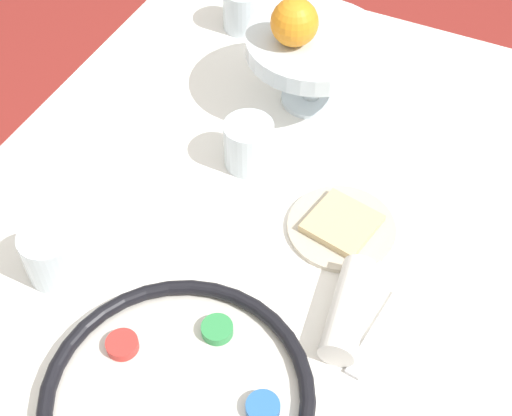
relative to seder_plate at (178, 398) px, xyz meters
name	(u,v)px	position (x,y,z in m)	size (l,w,h in m)	color
dining_table	(253,374)	(0.25, 0.02, -0.40)	(1.26, 0.93, 0.77)	white
seder_plate	(178,398)	(0.00, 0.00, 0.00)	(0.34, 0.34, 0.03)	silver
fruit_stand	(315,49)	(0.59, 0.07, 0.09)	(0.23, 0.23, 0.13)	silver
orange_fruit	(295,22)	(0.56, 0.10, 0.16)	(0.08, 0.08, 0.08)	orange
bread_plate	(342,226)	(0.34, -0.08, -0.01)	(0.16, 0.16, 0.02)	beige
napkin_roll	(349,309)	(0.20, -0.14, 0.01)	(0.15, 0.07, 0.05)	white
cup_near	(52,254)	(0.10, 0.25, 0.02)	(0.08, 0.08, 0.08)	silver
cup_mid	(249,144)	(0.41, 0.10, 0.02)	(0.08, 0.08, 0.08)	silver
cup_far	(243,9)	(0.73, 0.27, 0.02)	(0.08, 0.08, 0.08)	silver
spoon	(377,333)	(0.20, -0.19, -0.01)	(0.15, 0.04, 0.01)	silver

